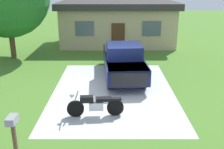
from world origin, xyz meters
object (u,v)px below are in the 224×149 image
(mailbox, at_px, (13,125))
(neighbor_house, at_px, (118,23))
(pickup_truck, at_px, (123,59))
(motorcycle, at_px, (95,105))

(mailbox, xyz_separation_m, neighbor_house, (3.40, 15.62, 0.81))
(pickup_truck, bearing_deg, motorcycle, -104.85)
(neighbor_house, bearing_deg, pickup_truck, -89.00)
(motorcycle, distance_m, mailbox, 3.38)
(pickup_truck, xyz_separation_m, neighbor_house, (-0.15, 8.38, 0.84))
(pickup_truck, relative_size, neighbor_house, 0.60)
(neighbor_house, bearing_deg, motorcycle, -94.87)
(motorcycle, height_order, pickup_truck, pickup_truck)
(motorcycle, relative_size, neighbor_house, 0.23)
(motorcycle, bearing_deg, neighbor_house, 85.13)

